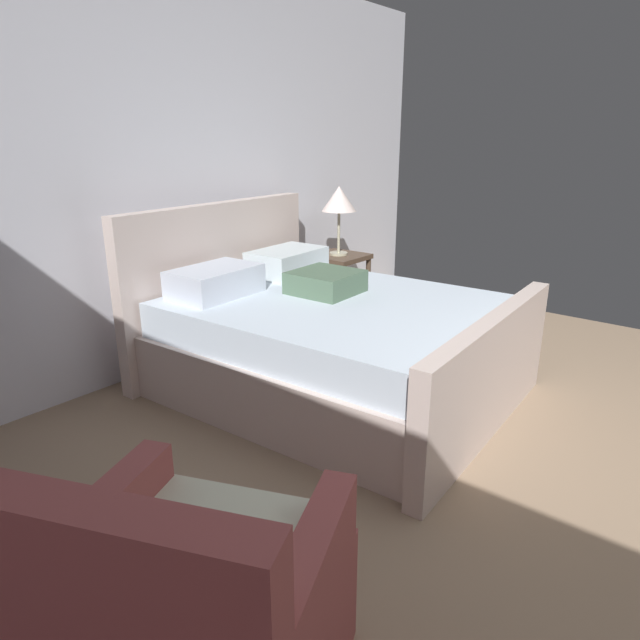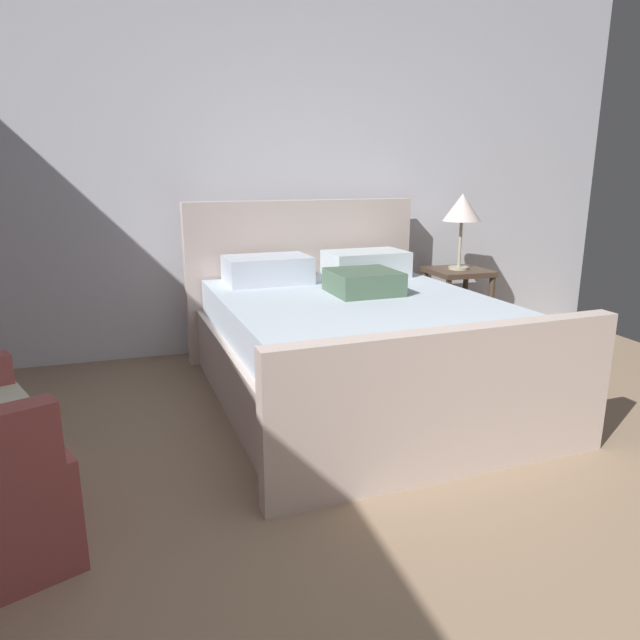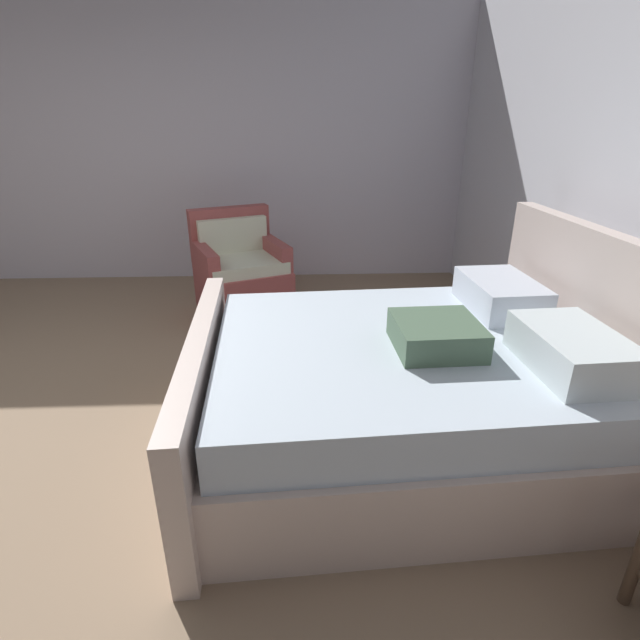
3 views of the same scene
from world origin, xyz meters
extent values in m
cube|color=#947A60|center=(0.00, 0.00, -0.01)|extent=(5.63, 6.79, 0.02)
cube|color=silver|center=(-2.87, 0.00, 1.37)|extent=(0.12, 6.91, 2.74)
cube|color=beige|center=(0.20, 2.19, 0.20)|extent=(1.72, 2.00, 0.40)
cube|color=beige|center=(0.14, 3.19, 0.57)|extent=(1.74, 0.20, 1.15)
cube|color=beige|center=(0.25, 1.19, 0.35)|extent=(1.74, 0.20, 0.70)
cube|color=silver|center=(0.20, 2.19, 0.51)|extent=(1.64, 1.94, 0.22)
cube|color=silver|center=(-0.21, 2.84, 0.71)|extent=(0.58, 0.39, 0.18)
cube|color=silver|center=(0.52, 2.88, 0.71)|extent=(0.58, 0.39, 0.18)
cube|color=#4E6951|center=(0.29, 2.34, 0.69)|extent=(0.42, 0.42, 0.14)
cube|color=#9F4A48|center=(-1.72, 1.17, 0.21)|extent=(0.94, 0.94, 0.42)
cube|color=silver|center=(-1.72, 1.17, 0.47)|extent=(0.87, 0.87, 0.10)
cube|color=#9F4A48|center=(-2.01, 1.05, 0.66)|extent=(0.39, 0.71, 0.48)
cube|color=silver|center=(-1.93, 1.09, 0.64)|extent=(0.33, 0.60, 0.36)
cube|color=#9F4A48|center=(-1.60, 0.89, 0.53)|extent=(0.64, 0.34, 0.22)
cube|color=#9F4A48|center=(-1.84, 1.46, 0.53)|extent=(0.64, 0.34, 0.22)
camera|label=1|loc=(-2.46, 0.15, 1.60)|focal=31.39mm
camera|label=2|loc=(-1.00, -0.90, 1.35)|focal=32.18mm
camera|label=3|loc=(2.40, 1.68, 1.69)|focal=27.30mm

